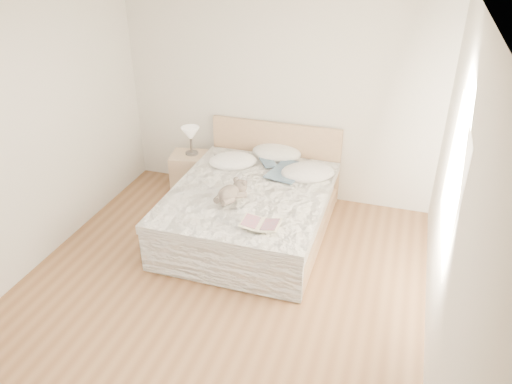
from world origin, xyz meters
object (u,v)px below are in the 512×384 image
bed (252,209)px  childrens_book (260,224)px  table_lamp (191,135)px  photo_book (226,160)px  teddy_bear (229,199)px  nightstand (190,173)px

bed → childrens_book: size_ratio=5.41×
table_lamp → photo_book: bearing=-17.9°
photo_book → teddy_bear: (0.38, -0.94, 0.02)m
bed → table_lamp: bed is taller
bed → table_lamp: size_ratio=5.81×
table_lamp → childrens_book: table_lamp is taller
bed → photo_book: bed is taller
nightstand → table_lamp: size_ratio=1.52×
nightstand → childrens_book: bearing=-45.0°
photo_book → teddy_bear: bearing=-102.5°
photo_book → teddy_bear: 1.01m
bed → nightstand: (-1.09, 0.66, -0.03)m
table_lamp → teddy_bear: 1.46m
bed → table_lamp: (-1.05, 0.69, 0.52)m
bed → nightstand: bed is taller
table_lamp → photo_book: table_lamp is taller
photo_book → childrens_book: 1.53m
table_lamp → childrens_book: size_ratio=0.93×
table_lamp → childrens_book: (1.39, -1.45, -0.19)m
nightstand → teddy_bear: (0.96, -1.09, 0.37)m
childrens_book → table_lamp: bearing=133.2°
bed → photo_book: (-0.50, 0.51, 0.32)m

